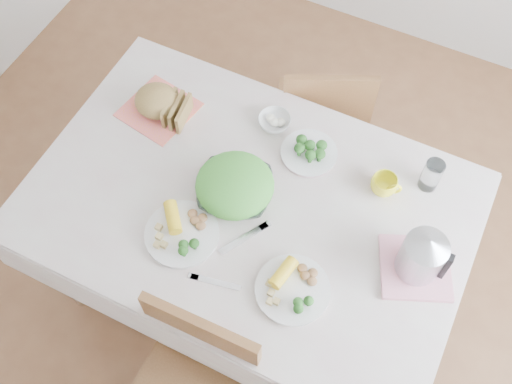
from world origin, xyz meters
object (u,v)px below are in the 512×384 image
at_px(dining_table, 249,250).
at_px(dinner_plate_right, 293,290).
at_px(dinner_plate_left, 182,234).
at_px(electric_kettle, 424,253).
at_px(yellow_mug, 384,185).
at_px(salad_bowl, 235,190).
at_px(chair_far, 322,104).

relative_size(dining_table, dinner_plate_right, 5.86).
bearing_deg(dining_table, dinner_plate_left, -124.06).
xyz_separation_m(dinner_plate_left, dinner_plate_right, (0.41, -0.02, 0.00)).
xyz_separation_m(dinner_plate_right, electric_kettle, (0.32, 0.24, 0.11)).
bearing_deg(dinner_plate_left, yellow_mug, 40.50).
relative_size(salad_bowl, yellow_mug, 2.71).
bearing_deg(dining_table, electric_kettle, 1.75).
distance_m(chair_far, yellow_mug, 0.71).
bearing_deg(dinner_plate_left, salad_bowl, 68.40).
bearing_deg(dinner_plate_left, dinner_plate_right, -2.21).
xyz_separation_m(chair_far, dinner_plate_left, (-0.13, -0.94, 0.31)).
relative_size(chair_far, yellow_mug, 9.03).
height_order(dining_table, chair_far, chair_far).
bearing_deg(electric_kettle, dinner_plate_left, -167.03).
relative_size(chair_far, dinner_plate_right, 3.51).
bearing_deg(chair_far, dining_table, 65.85).
height_order(dining_table, salad_bowl, salad_bowl).
xyz_separation_m(dining_table, chair_far, (-0.01, 0.74, 0.09)).
xyz_separation_m(dining_table, electric_kettle, (0.59, 0.02, 0.51)).
bearing_deg(salad_bowl, dinner_plate_left, -111.60).
relative_size(dining_table, chair_far, 1.67).
bearing_deg(dinner_plate_right, electric_kettle, 36.90).
relative_size(yellow_mug, electric_kettle, 0.48).
distance_m(salad_bowl, dinner_plate_left, 0.24).
distance_m(chair_far, dinner_plate_right, 1.05).
bearing_deg(dinner_plate_right, dinner_plate_left, 177.79).
xyz_separation_m(salad_bowl, dinner_plate_left, (-0.09, -0.22, -0.02)).
bearing_deg(salad_bowl, dinner_plate_right, -35.99).
distance_m(dinner_plate_left, electric_kettle, 0.77).
bearing_deg(salad_bowl, dining_table, -10.35).
xyz_separation_m(salad_bowl, dinner_plate_right, (0.32, -0.23, -0.02)).
bearing_deg(salad_bowl, yellow_mug, 28.03).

